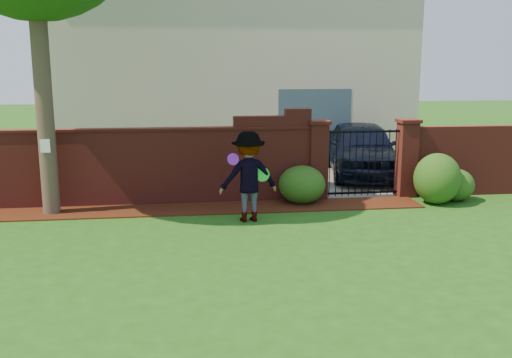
{
  "coord_description": "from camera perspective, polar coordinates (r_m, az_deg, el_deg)",
  "views": [
    {
      "loc": [
        -0.78,
        -8.91,
        3.14
      ],
      "look_at": [
        0.58,
        1.4,
        1.05
      ],
      "focal_mm": 39.76,
      "sensor_mm": 36.0,
      "label": 1
    }
  ],
  "objects": [
    {
      "name": "house",
      "position": [
        20.99,
        -2.69,
        11.41
      ],
      "size": [
        12.4,
        6.4,
        6.3
      ],
      "color": "beige",
      "rests_on": "ground"
    },
    {
      "name": "ground",
      "position": [
        9.49,
        -2.4,
        -8.02
      ],
      "size": [
        80.0,
        80.0,
        0.01
      ],
      "primitive_type": "cube",
      "color": "#1D4D13",
      "rests_on": "ground"
    },
    {
      "name": "frisbee_purple",
      "position": [
        11.21,
        -2.32,
        2.01
      ],
      "size": [
        0.25,
        0.11,
        0.24
      ],
      "primitive_type": "cylinder",
      "rotation": [
        1.36,
        0.0,
        0.18
      ],
      "color": "purple",
      "rests_on": "man"
    },
    {
      "name": "shrub_middle",
      "position": [
        13.65,
        17.77,
        0.04
      ],
      "size": [
        1.07,
        1.07,
        1.18
      ],
      "primitive_type": "ellipsoid",
      "color": "#184514",
      "rests_on": "ground"
    },
    {
      "name": "car",
      "position": [
        16.4,
        10.68,
        2.91
      ],
      "size": [
        2.61,
        4.86,
        1.57
      ],
      "primitive_type": "imported",
      "rotation": [
        0.0,
        0.0,
        -0.17
      ],
      "color": "black",
      "rests_on": "ground"
    },
    {
      "name": "man",
      "position": [
        11.47,
        -0.75,
        0.2
      ],
      "size": [
        1.26,
        0.81,
        1.84
      ],
      "primitive_type": "imported",
      "rotation": [
        0.0,
        0.0,
        3.25
      ],
      "color": "gray",
      "rests_on": "ground"
    },
    {
      "name": "brick_wall",
      "position": [
        13.16,
        -12.77,
        1.39
      ],
      "size": [
        8.7,
        0.31,
        2.16
      ],
      "color": "maroon",
      "rests_on": "ground"
    },
    {
      "name": "driveway",
      "position": [
        17.73,
        6.58,
        1.1
      ],
      "size": [
        3.2,
        8.0,
        0.01
      ],
      "primitive_type": "cube",
      "color": "slate",
      "rests_on": "ground"
    },
    {
      "name": "shrub_left",
      "position": [
        13.09,
        4.65,
        -0.56
      ],
      "size": [
        1.08,
        1.08,
        0.89
      ],
      "primitive_type": "ellipsoid",
      "color": "#184514",
      "rests_on": "ground"
    },
    {
      "name": "mulch_bed",
      "position": [
        12.65,
        -8.06,
        -3.06
      ],
      "size": [
        11.1,
        1.08,
        0.03
      ],
      "primitive_type": "cube",
      "color": "#331309",
      "rests_on": "ground"
    },
    {
      "name": "pillar_left",
      "position": [
        13.48,
        6.24,
        1.97
      ],
      "size": [
        0.5,
        0.5,
        1.88
      ],
      "color": "maroon",
      "rests_on": "ground"
    },
    {
      "name": "shrub_right",
      "position": [
        14.14,
        19.46,
        -0.56
      ],
      "size": [
        0.85,
        0.85,
        0.76
      ],
      "primitive_type": "ellipsoid",
      "color": "#184514",
      "rests_on": "ground"
    },
    {
      "name": "brick_wall_return",
      "position": [
        15.05,
        21.97,
        1.78
      ],
      "size": [
        4.0,
        0.25,
        1.7
      ],
      "primitive_type": "cube",
      "color": "maroon",
      "rests_on": "ground"
    },
    {
      "name": "frisbee_green",
      "position": [
        11.44,
        0.64,
        0.47
      ],
      "size": [
        0.29,
        0.07,
        0.29
      ],
      "primitive_type": "cylinder",
      "rotation": [
        1.43,
        0.0,
        -0.02
      ],
      "color": "green",
      "rests_on": "man"
    },
    {
      "name": "iron_gate",
      "position": [
        13.8,
        10.67,
        1.62
      ],
      "size": [
        1.78,
        0.03,
        1.6
      ],
      "color": "black",
      "rests_on": "ground"
    },
    {
      "name": "pillar_right",
      "position": [
        14.16,
        14.93,
        2.1
      ],
      "size": [
        0.5,
        0.5,
        1.88
      ],
      "color": "maroon",
      "rests_on": "ground"
    },
    {
      "name": "paper_notice",
      "position": [
        12.56,
        -20.46,
        3.14
      ],
      "size": [
        0.2,
        0.01,
        0.28
      ],
      "primitive_type": "cube",
      "color": "white",
      "rests_on": "tree"
    }
  ]
}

